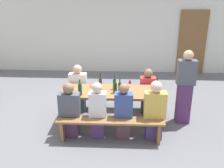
{
  "coord_description": "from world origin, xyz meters",
  "views": [
    {
      "loc": [
        0.24,
        -4.92,
        2.76
      ],
      "look_at": [
        0.0,
        0.0,
        0.9
      ],
      "focal_mm": 41.05,
      "sensor_mm": 36.0,
      "label": 1
    }
  ],
  "objects_px": {
    "wine_bottle_3": "(100,83)",
    "seated_guest_near_1": "(98,111)",
    "seated_guest_near_3": "(155,112)",
    "seated_guest_far_1": "(147,92)",
    "bench_near": "(110,124)",
    "wine_bottle_4": "(157,88)",
    "wine_glass_0": "(130,82)",
    "tasting_table": "(112,94)",
    "bench_far": "(113,95)",
    "seated_guest_near_2": "(123,112)",
    "wine_bottle_0": "(114,84)",
    "wooden_door": "(192,43)",
    "standing_host": "(185,89)",
    "wine_glass_1": "(68,84)",
    "wine_bottle_2": "(115,88)",
    "wine_glass_2": "(91,86)",
    "wine_bottle_5": "(80,89)",
    "seated_guest_near_0": "(70,111)",
    "wine_bottle_1": "(120,87)",
    "seated_guest_far_0": "(78,90)"
  },
  "relations": [
    {
      "from": "wooden_door",
      "to": "wine_bottle_2",
      "type": "distance_m",
      "value": 4.4
    },
    {
      "from": "tasting_table",
      "to": "bench_far",
      "type": "xyz_separation_m",
      "value": [
        0.0,
        0.69,
        -0.32
      ]
    },
    {
      "from": "wine_bottle_0",
      "to": "wine_bottle_1",
      "type": "height_order",
      "value": "same"
    },
    {
      "from": "bench_near",
      "to": "seated_guest_near_2",
      "type": "height_order",
      "value": "seated_guest_near_2"
    },
    {
      "from": "bench_far",
      "to": "seated_guest_near_2",
      "type": "bearing_deg",
      "value": -78.75
    },
    {
      "from": "tasting_table",
      "to": "wine_bottle_4",
      "type": "relative_size",
      "value": 6.15
    },
    {
      "from": "wine_bottle_2",
      "to": "wine_glass_2",
      "type": "relative_size",
      "value": 2.01
    },
    {
      "from": "bench_far",
      "to": "wine_bottle_4",
      "type": "distance_m",
      "value": 1.33
    },
    {
      "from": "wine_bottle_4",
      "to": "seated_guest_far_1",
      "type": "height_order",
      "value": "wine_bottle_4"
    },
    {
      "from": "seated_guest_far_0",
      "to": "bench_far",
      "type": "bearing_deg",
      "value": 100.49
    },
    {
      "from": "bench_far",
      "to": "wine_bottle_0",
      "type": "bearing_deg",
      "value": -85.6
    },
    {
      "from": "wine_bottle_2",
      "to": "seated_guest_far_1",
      "type": "bearing_deg",
      "value": 41.75
    },
    {
      "from": "bench_near",
      "to": "standing_host",
      "type": "relative_size",
      "value": 1.27
    },
    {
      "from": "wine_bottle_4",
      "to": "wine_glass_1",
      "type": "distance_m",
      "value": 1.83
    },
    {
      "from": "bench_near",
      "to": "wine_bottle_5",
      "type": "distance_m",
      "value": 0.92
    },
    {
      "from": "wine_glass_0",
      "to": "seated_guest_far_0",
      "type": "bearing_deg",
      "value": 167.1
    },
    {
      "from": "wine_bottle_0",
      "to": "wine_glass_0",
      "type": "xyz_separation_m",
      "value": [
        0.33,
        0.17,
        -0.0
      ]
    },
    {
      "from": "wine_glass_1",
      "to": "wine_bottle_0",
      "type": "bearing_deg",
      "value": 4.54
    },
    {
      "from": "seated_guest_near_3",
      "to": "seated_guest_far_1",
      "type": "distance_m",
      "value": 1.09
    },
    {
      "from": "wooden_door",
      "to": "bench_far",
      "type": "bearing_deg",
      "value": -130.53
    },
    {
      "from": "seated_guest_far_1",
      "to": "tasting_table",
      "type": "bearing_deg",
      "value": -55.4
    },
    {
      "from": "wooden_door",
      "to": "bench_near",
      "type": "relative_size",
      "value": 1.04
    },
    {
      "from": "seated_guest_near_1",
      "to": "seated_guest_near_2",
      "type": "bearing_deg",
      "value": -90.0
    },
    {
      "from": "bench_far",
      "to": "seated_guest_near_2",
      "type": "xyz_separation_m",
      "value": [
        0.25,
        -1.24,
        0.17
      ]
    },
    {
      "from": "bench_far",
      "to": "wine_bottle_3",
      "type": "xyz_separation_m",
      "value": [
        -0.25,
        -0.55,
        0.51
      ]
    },
    {
      "from": "seated_guest_near_3",
      "to": "standing_host",
      "type": "xyz_separation_m",
      "value": [
        0.69,
        0.68,
        0.21
      ]
    },
    {
      "from": "wine_bottle_4",
      "to": "wooden_door",
      "type": "bearing_deg",
      "value": 67.1
    },
    {
      "from": "bench_near",
      "to": "seated_guest_near_3",
      "type": "xyz_separation_m",
      "value": [
        0.83,
        0.15,
        0.21
      ]
    },
    {
      "from": "wine_bottle_0",
      "to": "bench_far",
      "type": "bearing_deg",
      "value": 94.4
    },
    {
      "from": "bench_near",
      "to": "wine_bottle_4",
      "type": "height_order",
      "value": "wine_bottle_4"
    },
    {
      "from": "wine_bottle_0",
      "to": "wine_glass_2",
      "type": "relative_size",
      "value": 2.07
    },
    {
      "from": "wine_glass_0",
      "to": "seated_guest_near_2",
      "type": "bearing_deg",
      "value": -99.01
    },
    {
      "from": "bench_near",
      "to": "seated_guest_near_3",
      "type": "relative_size",
      "value": 1.72
    },
    {
      "from": "seated_guest_near_1",
      "to": "wooden_door",
      "type": "bearing_deg",
      "value": -33.38
    },
    {
      "from": "bench_near",
      "to": "wine_bottle_1",
      "type": "bearing_deg",
      "value": 75.03
    },
    {
      "from": "seated_guest_far_1",
      "to": "wine_bottle_5",
      "type": "bearing_deg",
      "value": -60.72
    },
    {
      "from": "wine_bottle_3",
      "to": "seated_guest_far_1",
      "type": "height_order",
      "value": "wine_bottle_3"
    },
    {
      "from": "wine_bottle_2",
      "to": "wine_bottle_5",
      "type": "height_order",
      "value": "wine_bottle_5"
    },
    {
      "from": "wine_bottle_3",
      "to": "seated_guest_near_1",
      "type": "xyz_separation_m",
      "value": [
        0.01,
        -0.68,
        -0.33
      ]
    },
    {
      "from": "wine_bottle_0",
      "to": "seated_guest_near_0",
      "type": "xyz_separation_m",
      "value": [
        -0.83,
        -0.65,
        -0.34
      ]
    },
    {
      "from": "wine_bottle_5",
      "to": "tasting_table",
      "type": "bearing_deg",
      "value": 21.67
    },
    {
      "from": "wine_bottle_2",
      "to": "seated_guest_near_1",
      "type": "height_order",
      "value": "seated_guest_near_1"
    },
    {
      "from": "wine_glass_0",
      "to": "seated_guest_near_3",
      "type": "bearing_deg",
      "value": -60.6
    },
    {
      "from": "tasting_table",
      "to": "bench_far",
      "type": "distance_m",
      "value": 0.76
    },
    {
      "from": "bench_far",
      "to": "bench_near",
      "type": "bearing_deg",
      "value": -90.0
    },
    {
      "from": "bench_near",
      "to": "tasting_table",
      "type": "bearing_deg",
      "value": 90.0
    },
    {
      "from": "tasting_table",
      "to": "wine_bottle_1",
      "type": "xyz_separation_m",
      "value": [
        0.16,
        -0.08,
        0.19
      ]
    },
    {
      "from": "standing_host",
      "to": "wine_bottle_0",
      "type": "bearing_deg",
      "value": 1.1
    },
    {
      "from": "bench_far",
      "to": "seated_guest_near_0",
      "type": "distance_m",
      "value": 1.48
    },
    {
      "from": "tasting_table",
      "to": "seated_guest_near_1",
      "type": "relative_size",
      "value": 1.88
    }
  ]
}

